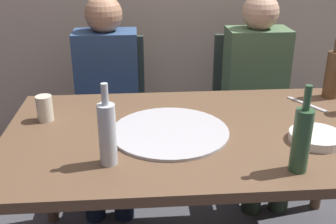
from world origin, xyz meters
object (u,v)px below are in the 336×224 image
at_px(tumbler_near, 45,108).
at_px(plate_stack, 316,137).
at_px(chair_right, 250,98).
at_px(guest_in_sweater, 107,92).
at_px(wine_bottle, 107,133).
at_px(pizza_tray, 170,132).
at_px(beer_bottle, 302,139).
at_px(table_knife, 307,104).
at_px(dining_table, 201,145).
at_px(guest_in_beanie, 259,87).
at_px(water_bottle, 333,74).
at_px(chair_left, 110,102).

distance_m(tumbler_near, plate_stack, 1.13).
distance_m(chair_right, guest_in_sweater, 0.91).
height_order(wine_bottle, chair_right, wine_bottle).
xyz_separation_m(pizza_tray, beer_bottle, (0.41, -0.32, 0.11)).
xyz_separation_m(wine_bottle, plate_stack, (0.80, 0.11, -0.10)).
xyz_separation_m(wine_bottle, table_knife, (0.91, 0.48, -0.12)).
height_order(plate_stack, chair_right, chair_right).
relative_size(dining_table, wine_bottle, 5.46).
distance_m(pizza_tray, tumbler_near, 0.56).
height_order(dining_table, plate_stack, plate_stack).
bearing_deg(guest_in_beanie, chair_right, -90.00).
xyz_separation_m(water_bottle, plate_stack, (-0.27, -0.46, -0.10)).
bearing_deg(dining_table, pizza_tray, -173.09).
bearing_deg(tumbler_near, wine_bottle, -53.19).
xyz_separation_m(wine_bottle, guest_in_beanie, (0.82, 0.95, -0.20)).
bearing_deg(table_knife, chair_right, -20.87).
xyz_separation_m(tumbler_near, table_knife, (1.20, 0.08, -0.05)).
relative_size(dining_table, chair_left, 1.81).
xyz_separation_m(water_bottle, tumbler_near, (-1.36, -0.18, -0.07)).
bearing_deg(plate_stack, table_knife, 73.14).
bearing_deg(plate_stack, guest_in_beanie, 88.54).
bearing_deg(table_knife, chair_left, 28.35).
height_order(wine_bottle, chair_left, wine_bottle).
bearing_deg(tumbler_near, chair_right, 32.33).
height_order(dining_table, pizza_tray, pizza_tray).
bearing_deg(table_knife, dining_table, 84.35).
bearing_deg(water_bottle, dining_table, -154.69).
xyz_separation_m(dining_table, tumbler_near, (-0.66, 0.15, 0.13)).
relative_size(pizza_tray, guest_in_sweater, 0.41).
xyz_separation_m(water_bottle, guest_in_beanie, (-0.24, 0.38, -0.20)).
bearing_deg(pizza_tray, table_knife, 20.45).
relative_size(wine_bottle, chair_left, 0.33).
bearing_deg(beer_bottle, wine_bottle, 171.50).
xyz_separation_m(water_bottle, table_knife, (-0.15, -0.09, -0.12)).
xyz_separation_m(pizza_tray, plate_stack, (0.56, -0.12, 0.01)).
bearing_deg(pizza_tray, wine_bottle, -136.16).
height_order(water_bottle, table_knife, water_bottle).
bearing_deg(table_knife, guest_in_beanie, -18.26).
bearing_deg(wine_bottle, beer_bottle, -8.50).
distance_m(beer_bottle, table_knife, 0.64).
bearing_deg(chair_left, guest_in_sweater, 90.00).
xyz_separation_m(tumbler_near, guest_in_sweater, (0.23, 0.55, -0.13)).
relative_size(plate_stack, chair_left, 0.23).
bearing_deg(plate_stack, chair_right, 88.77).
xyz_separation_m(beer_bottle, table_knife, (0.26, 0.57, -0.12)).
height_order(beer_bottle, chair_left, beer_bottle).
distance_m(table_knife, chair_right, 0.66).
bearing_deg(tumbler_near, guest_in_sweater, 67.71).
distance_m(pizza_tray, guest_in_beanie, 0.93).
bearing_deg(beer_bottle, guest_in_sweater, 124.37).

